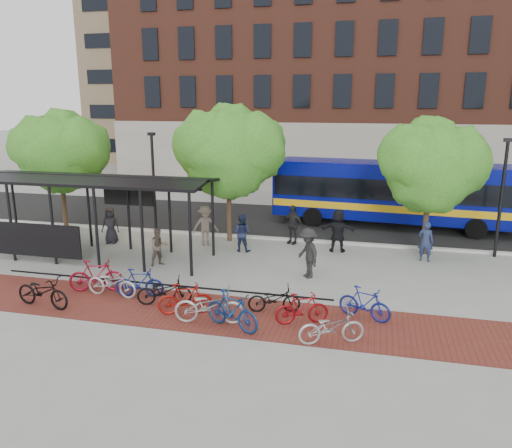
% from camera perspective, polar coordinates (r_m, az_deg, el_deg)
% --- Properties ---
extents(ground, '(160.00, 160.00, 0.00)m').
position_cam_1_polar(ground, '(20.58, 2.35, -4.89)').
color(ground, '#9E9E99').
rests_on(ground, ground).
extents(asphalt_street, '(160.00, 8.00, 0.01)m').
position_cam_1_polar(asphalt_street, '(28.16, 5.58, 0.25)').
color(asphalt_street, black).
rests_on(asphalt_street, ground).
extents(curb, '(160.00, 0.25, 0.12)m').
position_cam_1_polar(curb, '(24.32, 4.22, -1.79)').
color(curb, '#B7B7B2').
rests_on(curb, ground).
extents(brick_strip, '(24.00, 3.00, 0.01)m').
position_cam_1_polar(brick_strip, '(16.63, -8.02, -9.72)').
color(brick_strip, maroon).
rests_on(brick_strip, ground).
extents(bike_rack_rail, '(12.00, 0.05, 0.95)m').
position_cam_1_polar(bike_rack_rail, '(17.88, -10.87, -8.12)').
color(bike_rack_rail, black).
rests_on(bike_rack_rail, ground).
extents(building_brick, '(55.00, 14.00, 20.00)m').
position_cam_1_polar(building_brick, '(45.65, 22.55, 17.16)').
color(building_brick, brown).
rests_on(building_brick, ground).
extents(building_tower, '(22.00, 22.00, 30.00)m').
position_cam_1_polar(building_tower, '(62.89, -5.11, 21.54)').
color(building_tower, '#7A664C').
rests_on(building_tower, ground).
extents(bus_shelter, '(10.60, 3.07, 3.60)m').
position_cam_1_polar(bus_shelter, '(22.42, -18.71, 3.86)').
color(bus_shelter, black).
rests_on(bus_shelter, ground).
extents(tree_a, '(4.90, 4.00, 6.18)m').
position_cam_1_polar(tree_a, '(27.51, -21.38, 7.99)').
color(tree_a, '#382619').
rests_on(tree_a, ground).
extents(tree_b, '(5.15, 4.20, 6.47)m').
position_cam_1_polar(tree_b, '(23.53, -2.92, 8.61)').
color(tree_b, '#382619').
rests_on(tree_b, ground).
extents(tree_c, '(4.66, 3.80, 5.92)m').
position_cam_1_polar(tree_c, '(22.72, 19.55, 6.61)').
color(tree_c, '#382619').
rests_on(tree_c, ground).
extents(lamp_post_left, '(0.35, 0.20, 5.12)m').
position_cam_1_polar(lamp_post_left, '(25.44, -11.62, 4.86)').
color(lamp_post_left, black).
rests_on(lamp_post_left, ground).
extents(lamp_post_right, '(0.35, 0.20, 5.12)m').
position_cam_1_polar(lamp_post_right, '(23.61, 26.27, 3.01)').
color(lamp_post_right, black).
rests_on(lamp_post_right, ground).
extents(bus, '(12.95, 3.87, 3.44)m').
position_cam_1_polar(bus, '(27.70, 15.50, 3.75)').
color(bus, '#060D7E').
rests_on(bus, ground).
extents(bike_0, '(2.14, 0.99, 1.08)m').
position_cam_1_polar(bike_0, '(17.96, -23.20, -7.10)').
color(bike_0, black).
rests_on(bike_0, ground).
extents(bike_1, '(2.02, 1.11, 1.17)m').
position_cam_1_polar(bike_1, '(18.70, -17.77, -5.65)').
color(bike_1, maroon).
rests_on(bike_1, ground).
extents(bike_2, '(1.94, 0.80, 1.00)m').
position_cam_1_polar(bike_2, '(18.11, -16.16, -6.46)').
color(bike_2, '#BDBDC0').
rests_on(bike_2, ground).
extents(bike_3, '(1.76, 0.82, 1.02)m').
position_cam_1_polar(bike_3, '(17.83, -13.19, -6.56)').
color(bike_3, navy).
rests_on(bike_3, ground).
extents(bike_4, '(1.92, 1.15, 0.95)m').
position_cam_1_polar(bike_4, '(17.01, -10.43, -7.55)').
color(bike_4, black).
rests_on(bike_4, ground).
extents(bike_5, '(1.78, 1.10, 1.04)m').
position_cam_1_polar(bike_5, '(16.17, -8.11, -8.45)').
color(bike_5, maroon).
rests_on(bike_5, ground).
extents(bike_6, '(2.26, 1.12, 1.13)m').
position_cam_1_polar(bike_6, '(15.45, -5.35, -9.27)').
color(bike_6, '#98989A').
rests_on(bike_6, ground).
extents(bike_7, '(2.00, 1.27, 1.17)m').
position_cam_1_polar(bike_7, '(15.02, -2.76, -9.86)').
color(bike_7, navy).
rests_on(bike_7, ground).
extents(bike_8, '(1.78, 0.98, 0.89)m').
position_cam_1_polar(bike_8, '(16.20, 2.09, -8.56)').
color(bike_8, black).
rests_on(bike_8, ground).
extents(bike_9, '(1.71, 1.06, 1.00)m').
position_cam_1_polar(bike_9, '(15.42, 5.25, -9.59)').
color(bike_9, maroon).
rests_on(bike_9, ground).
extents(bike_10, '(2.00, 1.31, 0.99)m').
position_cam_1_polar(bike_10, '(14.36, 8.60, -11.55)').
color(bike_10, '#9D9C9F').
rests_on(bike_10, ground).
extents(bike_11, '(1.78, 1.10, 1.03)m').
position_cam_1_polar(bike_11, '(16.04, 12.31, -8.84)').
color(bike_11, navy).
rests_on(bike_11, ground).
extents(pedestrian_0, '(0.94, 0.70, 1.74)m').
position_cam_1_polar(pedestrian_0, '(24.68, -16.29, -0.15)').
color(pedestrian_0, black).
rests_on(pedestrian_0, ground).
extents(pedestrian_2, '(0.86, 0.69, 1.71)m').
position_cam_1_polar(pedestrian_2, '(22.42, -1.65, -1.02)').
color(pedestrian_2, '#1C2543').
rests_on(pedestrian_2, ground).
extents(pedestrian_3, '(1.42, 1.22, 1.90)m').
position_cam_1_polar(pedestrian_3, '(23.40, -5.81, -0.20)').
color(pedestrian_3, brown).
rests_on(pedestrian_3, ground).
extents(pedestrian_4, '(1.19, 0.84, 1.87)m').
position_cam_1_polar(pedestrian_4, '(23.65, 4.18, -0.05)').
color(pedestrian_4, black).
rests_on(pedestrian_4, ground).
extents(pedestrian_5, '(1.84, 0.68, 1.96)m').
position_cam_1_polar(pedestrian_5, '(22.61, 9.34, -0.74)').
color(pedestrian_5, black).
rests_on(pedestrian_5, ground).
extents(pedestrian_7, '(0.71, 0.54, 1.74)m').
position_cam_1_polar(pedestrian_7, '(22.20, 18.82, -1.89)').
color(pedestrian_7, '#222B4F').
rests_on(pedestrian_7, ground).
extents(pedestrian_8, '(0.97, 0.97, 1.59)m').
position_cam_1_polar(pedestrian_8, '(20.86, -11.03, -2.60)').
color(pedestrian_8, brown).
rests_on(pedestrian_8, ground).
extents(pedestrian_9, '(1.32, 1.44, 1.94)m').
position_cam_1_polar(pedestrian_9, '(19.17, 5.96, -3.33)').
color(pedestrian_9, black).
rests_on(pedestrian_9, ground).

